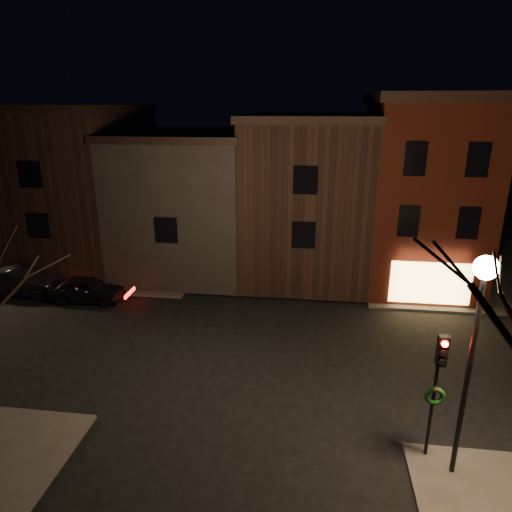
{
  "coord_description": "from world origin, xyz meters",
  "views": [
    {
      "loc": [
        2.01,
        -17.04,
        10.08
      ],
      "look_at": [
        -0.67,
        3.33,
        3.2
      ],
      "focal_mm": 32.0,
      "sensor_mm": 36.0,
      "label": 1
    }
  ],
  "objects": [
    {
      "name": "ground",
      "position": [
        0.0,
        0.0,
        0.0
      ],
      "size": [
        120.0,
        120.0,
        0.0
      ],
      "primitive_type": "plane",
      "color": "black",
      "rests_on": "ground"
    },
    {
      "name": "sidewalk_far_left",
      "position": [
        -20.0,
        20.0,
        0.06
      ],
      "size": [
        30.0,
        30.0,
        0.12
      ],
      "primitive_type": "cube",
      "color": "#2D2B28",
      "rests_on": "ground"
    },
    {
      "name": "corner_building",
      "position": [
        8.0,
        9.47,
        5.4
      ],
      "size": [
        6.5,
        8.5,
        10.5
      ],
      "color": "#45150C",
      "rests_on": "ground"
    },
    {
      "name": "row_building_a",
      "position": [
        1.5,
        10.5,
        4.83
      ],
      "size": [
        7.3,
        10.3,
        9.4
      ],
      "color": "black",
      "rests_on": "ground"
    },
    {
      "name": "row_building_b",
      "position": [
        -5.75,
        10.5,
        4.33
      ],
      "size": [
        7.8,
        10.3,
        8.4
      ],
      "color": "black",
      "rests_on": "ground"
    },
    {
      "name": "row_building_c",
      "position": [
        -13.0,
        10.5,
        5.08
      ],
      "size": [
        7.3,
        10.3,
        9.9
      ],
      "color": "black",
      "rests_on": "ground"
    },
    {
      "name": "street_lamp_near",
      "position": [
        6.2,
        -6.0,
        5.18
      ],
      "size": [
        0.6,
        0.6,
        6.48
      ],
      "color": "black",
      "rests_on": "sidewalk_near_right"
    },
    {
      "name": "traffic_signal",
      "position": [
        5.6,
        -5.51,
        2.81
      ],
      "size": [
        0.58,
        0.38,
        4.05
      ],
      "color": "black",
      "rests_on": "sidewalk_near_right"
    },
    {
      "name": "parked_car_a",
      "position": [
        -9.87,
        4.07,
        0.68
      ],
      "size": [
        4.03,
        1.72,
        1.36
      ],
      "primitive_type": "imported",
      "rotation": [
        0.0,
        0.0,
        1.6
      ],
      "color": "black",
      "rests_on": "ground"
    },
    {
      "name": "parked_car_b",
      "position": [
        -13.85,
        4.48,
        0.75
      ],
      "size": [
        4.64,
        1.81,
        1.51
      ],
      "primitive_type": "imported",
      "rotation": [
        0.0,
        0.0,
        1.52
      ],
      "color": "black",
      "rests_on": "ground"
    }
  ]
}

